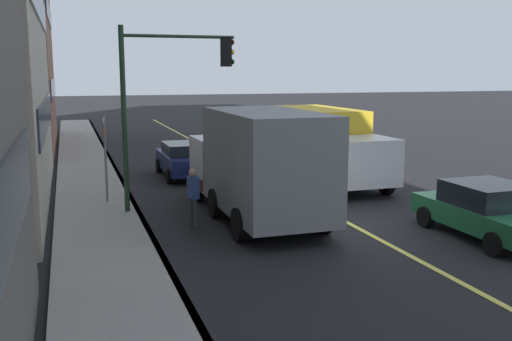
{
  "coord_description": "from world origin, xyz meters",
  "views": [
    {
      "loc": [
        -14.7,
        7.75,
        4.39
      ],
      "look_at": [
        0.83,
        2.67,
        1.62
      ],
      "focal_mm": 40.69,
      "sensor_mm": 36.0,
      "label": 1
    }
  ],
  "objects_px": {
    "car_green": "(488,210)",
    "street_sign_post": "(105,153)",
    "car_navy": "(186,159)",
    "truck_yellow": "(325,143)",
    "truck_gray": "(258,163)",
    "traffic_light_mast": "(167,88)",
    "pedestrian_with_backpack": "(194,193)"
  },
  "relations": [
    {
      "from": "pedestrian_with_backpack",
      "to": "traffic_light_mast",
      "type": "distance_m",
      "value": 3.52
    },
    {
      "from": "car_navy",
      "to": "truck_gray",
      "type": "height_order",
      "value": "truck_gray"
    },
    {
      "from": "car_green",
      "to": "truck_gray",
      "type": "xyz_separation_m",
      "value": [
        3.77,
        5.24,
        0.98
      ]
    },
    {
      "from": "car_green",
      "to": "truck_yellow",
      "type": "distance_m",
      "value": 8.82
    },
    {
      "from": "car_green",
      "to": "truck_gray",
      "type": "height_order",
      "value": "truck_gray"
    },
    {
      "from": "street_sign_post",
      "to": "traffic_light_mast",
      "type": "bearing_deg",
      "value": -130.68
    },
    {
      "from": "car_navy",
      "to": "street_sign_post",
      "type": "bearing_deg",
      "value": 142.35
    },
    {
      "from": "truck_yellow",
      "to": "truck_gray",
      "type": "distance_m",
      "value": 6.7
    },
    {
      "from": "traffic_light_mast",
      "to": "truck_yellow",
      "type": "bearing_deg",
      "value": -64.12
    },
    {
      "from": "truck_yellow",
      "to": "traffic_light_mast",
      "type": "xyz_separation_m",
      "value": [
        -3.35,
        6.9,
        2.37
      ]
    },
    {
      "from": "truck_yellow",
      "to": "street_sign_post",
      "type": "relative_size",
      "value": 2.44
    },
    {
      "from": "truck_gray",
      "to": "traffic_light_mast",
      "type": "distance_m",
      "value": 3.65
    },
    {
      "from": "car_green",
      "to": "pedestrian_with_backpack",
      "type": "relative_size",
      "value": 2.51
    },
    {
      "from": "car_navy",
      "to": "traffic_light_mast",
      "type": "distance_m",
      "value": 7.2
    },
    {
      "from": "truck_yellow",
      "to": "pedestrian_with_backpack",
      "type": "xyz_separation_m",
      "value": [
        -5.26,
        6.51,
        -0.57
      ]
    },
    {
      "from": "truck_gray",
      "to": "traffic_light_mast",
      "type": "bearing_deg",
      "value": 55.93
    },
    {
      "from": "car_green",
      "to": "truck_yellow",
      "type": "height_order",
      "value": "truck_yellow"
    },
    {
      "from": "car_green",
      "to": "truck_gray",
      "type": "bearing_deg",
      "value": 54.23
    },
    {
      "from": "traffic_light_mast",
      "to": "street_sign_post",
      "type": "xyz_separation_m",
      "value": [
        1.56,
        1.82,
        -2.14
      ]
    },
    {
      "from": "truck_gray",
      "to": "truck_yellow",
      "type": "bearing_deg",
      "value": -42.0
    },
    {
      "from": "truck_gray",
      "to": "pedestrian_with_backpack",
      "type": "distance_m",
      "value": 2.17
    },
    {
      "from": "pedestrian_with_backpack",
      "to": "street_sign_post",
      "type": "relative_size",
      "value": 0.56
    },
    {
      "from": "traffic_light_mast",
      "to": "street_sign_post",
      "type": "height_order",
      "value": "traffic_light_mast"
    },
    {
      "from": "pedestrian_with_backpack",
      "to": "car_green",
      "type": "bearing_deg",
      "value": -115.69
    },
    {
      "from": "truck_yellow",
      "to": "street_sign_post",
      "type": "height_order",
      "value": "street_sign_post"
    },
    {
      "from": "truck_yellow",
      "to": "truck_gray",
      "type": "bearing_deg",
      "value": 138.0
    },
    {
      "from": "pedestrian_with_backpack",
      "to": "truck_gray",
      "type": "bearing_deg",
      "value": -82.19
    },
    {
      "from": "car_green",
      "to": "street_sign_post",
      "type": "height_order",
      "value": "street_sign_post"
    },
    {
      "from": "car_navy",
      "to": "street_sign_post",
      "type": "height_order",
      "value": "street_sign_post"
    },
    {
      "from": "car_navy",
      "to": "truck_gray",
      "type": "distance_m",
      "value": 7.93
    },
    {
      "from": "pedestrian_with_backpack",
      "to": "car_navy",
      "type": "bearing_deg",
      "value": -9.69
    },
    {
      "from": "car_navy",
      "to": "truck_gray",
      "type": "relative_size",
      "value": 0.57
    }
  ]
}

